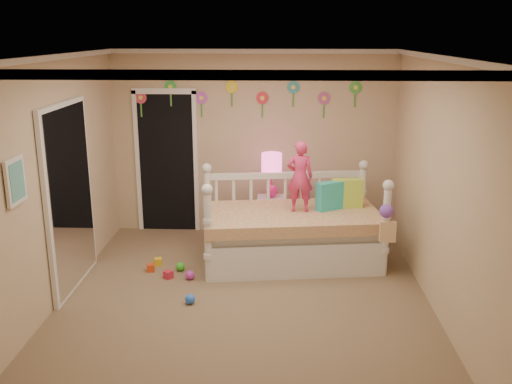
{
  "coord_description": "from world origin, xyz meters",
  "views": [
    {
      "loc": [
        0.35,
        -5.66,
        2.82
      ],
      "look_at": [
        0.1,
        0.6,
        1.05
      ],
      "focal_mm": 39.83,
      "sensor_mm": 36.0,
      "label": 1
    }
  ],
  "objects_px": {
    "nightstand": "(271,219)",
    "table_lamp": "(272,168)",
    "daybed": "(291,216)",
    "child": "(300,177)"
  },
  "relations": [
    {
      "from": "child",
      "to": "table_lamp",
      "type": "relative_size",
      "value": 1.46
    },
    {
      "from": "table_lamp",
      "to": "child",
      "type": "bearing_deg",
      "value": -63.23
    },
    {
      "from": "table_lamp",
      "to": "nightstand",
      "type": "bearing_deg",
      "value": 0.0
    },
    {
      "from": "daybed",
      "to": "nightstand",
      "type": "distance_m",
      "value": 0.81
    },
    {
      "from": "child",
      "to": "table_lamp",
      "type": "xyz_separation_m",
      "value": [
        -0.36,
        0.71,
        -0.06
      ]
    },
    {
      "from": "daybed",
      "to": "nightstand",
      "type": "xyz_separation_m",
      "value": [
        -0.26,
        0.72,
        -0.28
      ]
    },
    {
      "from": "daybed",
      "to": "child",
      "type": "relative_size",
      "value": 2.49
    },
    {
      "from": "nightstand",
      "to": "table_lamp",
      "type": "xyz_separation_m",
      "value": [
        0.0,
        0.0,
        0.72
      ]
    },
    {
      "from": "nightstand",
      "to": "table_lamp",
      "type": "height_order",
      "value": "table_lamp"
    },
    {
      "from": "nightstand",
      "to": "table_lamp",
      "type": "relative_size",
      "value": 1.05
    }
  ]
}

